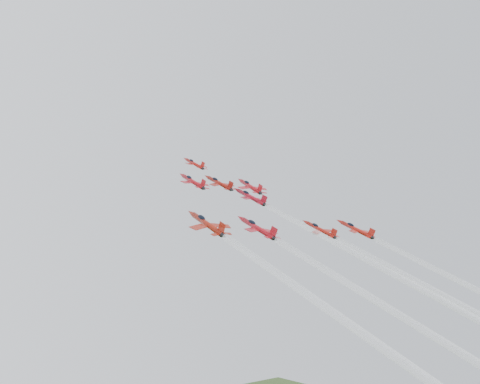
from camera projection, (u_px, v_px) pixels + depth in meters
jet_lead at (194, 163)px, 170.31m from camera, size 8.45×11.12×6.08m
jet_row2_left at (192, 181)px, 146.28m from camera, size 9.44×12.41×6.79m
jet_row2_center at (219, 183)px, 153.86m from camera, size 9.26×12.18×6.66m
jet_row2_right at (250, 186)px, 161.62m from camera, size 10.24×13.47×7.36m
jet_center at (383, 277)px, 113.24m from camera, size 9.87×96.70×47.95m
jet_rear_farleft at (390, 360)px, 76.40m from camera, size 10.27×100.64×49.90m
jet_rear_left at (436, 346)px, 85.67m from camera, size 9.89×96.89×48.05m
jet_rear_right at (464, 313)px, 105.51m from camera, size 8.56×83.82×41.56m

